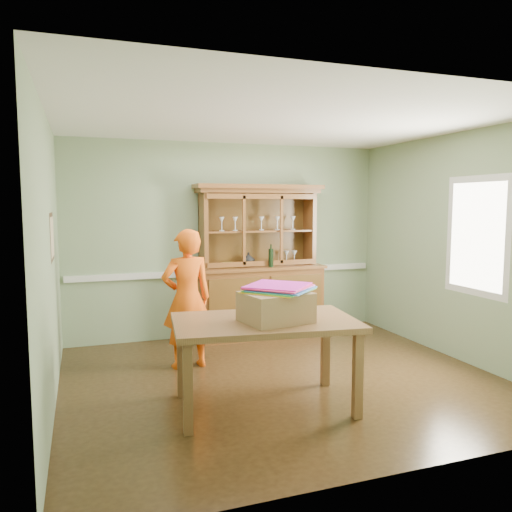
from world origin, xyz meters
name	(u,v)px	position (x,y,z in m)	size (l,w,h in m)	color
floor	(282,379)	(0.00, 0.00, 0.00)	(4.50, 4.50, 0.00)	#422D15
ceiling	(284,120)	(0.00, 0.00, 2.70)	(4.50, 4.50, 0.00)	white
wall_back	(229,240)	(0.00, 2.00, 1.35)	(4.50, 4.50, 0.00)	gray
wall_left	(49,262)	(-2.25, 0.00, 1.35)	(4.00, 4.00, 0.00)	gray
wall_right	(458,247)	(2.25, 0.00, 1.35)	(4.00, 4.00, 0.00)	gray
wall_front	(399,281)	(0.00, -2.00, 1.35)	(4.50, 4.50, 0.00)	gray
chair_rail	(230,272)	(0.00, 1.98, 0.90)	(4.41, 0.05, 0.08)	silver
framed_map	(52,237)	(-2.23, 0.30, 1.55)	(0.03, 0.60, 0.46)	#372616
window_panel	(476,236)	(2.23, -0.30, 1.50)	(0.03, 0.96, 1.36)	silver
china_hutch	(259,283)	(0.37, 1.76, 0.75)	(1.81, 0.60, 2.12)	brown
dining_table	(265,330)	(-0.43, -0.62, 0.72)	(1.75, 1.18, 0.82)	brown
cardboard_box	(276,307)	(-0.37, -0.72, 0.95)	(0.57, 0.45, 0.26)	#97714D
kite_stack	(278,288)	(-0.33, -0.68, 1.11)	(0.71, 0.71, 0.05)	gold
person	(187,299)	(-0.87, 0.74, 0.79)	(0.58, 0.38, 1.58)	#FC5C0F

